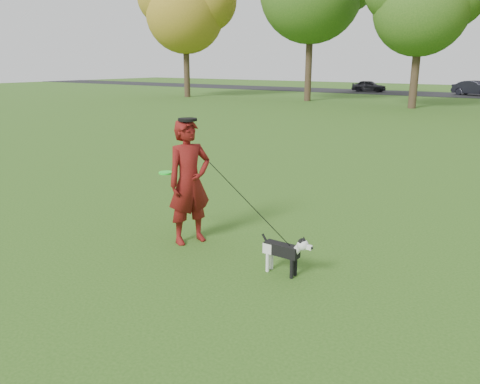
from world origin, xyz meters
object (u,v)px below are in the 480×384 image
Objects in this scene: dog at (286,250)px; car_left at (369,86)px; man at (189,182)px; car_mid at (476,88)px.

car_left reaches higher than dog.
car_mid is at bearing 25.31° from man.
dog is at bearing -74.00° from man.
man is 2.51× the size of dog.
man is at bearing -157.35° from car_mid.
man is at bearing 173.49° from dog.
car_mid is at bearing 95.45° from dog.
car_left is (-13.12, 39.76, 0.20)m from dog.
car_left is at bearing 109.84° from car_mid.
car_mid is (9.33, 0.00, 0.08)m from car_left.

